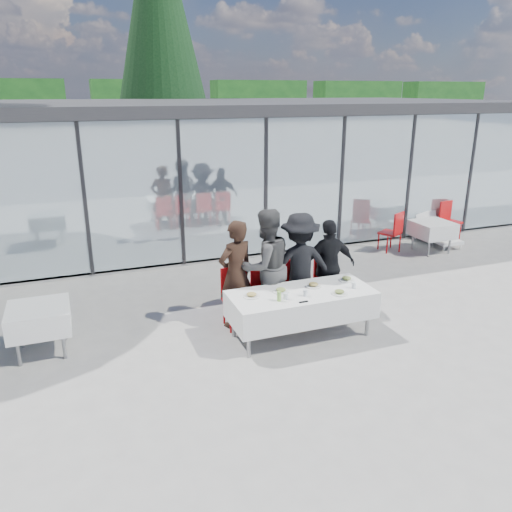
{
  "coord_description": "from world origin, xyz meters",
  "views": [
    {
      "loc": [
        -3.09,
        -6.36,
        3.71
      ],
      "look_at": [
        -0.26,
        1.2,
        1.03
      ],
      "focal_mm": 35.0,
      "sensor_mm": 36.0,
      "label": 1
    }
  ],
  "objects": [
    {
      "name": "folded_eyeglasses",
      "position": [
        -0.07,
        -0.29,
        0.76
      ],
      "size": [
        0.14,
        0.03,
        0.01
      ],
      "primitive_type": "cube",
      "color": "black",
      "rests_on": "dining_table"
    },
    {
      "name": "diner_a",
      "position": [
        -0.75,
        0.81,
        0.9
      ],
      "size": [
        0.83,
        0.83,
        1.79
      ],
      "primitive_type": "imported",
      "rotation": [
        0.0,
        0.0,
        3.47
      ],
      "color": "black",
      "rests_on": "ground"
    },
    {
      "name": "diner_d",
      "position": [
        0.94,
        0.81,
        0.82
      ],
      "size": [
        1.03,
        1.03,
        1.65
      ],
      "primitive_type": "imported",
      "rotation": [
        0.0,
        0.0,
        3.08
      ],
      "color": "black",
      "rests_on": "ground"
    },
    {
      "name": "treeline",
      "position": [
        -2.0,
        28.0,
        2.2
      ],
      "size": [
        62.5,
        2.0,
        4.4
      ],
      "color": "#133E15",
      "rests_on": "ground"
    },
    {
      "name": "plate_a",
      "position": [
        -0.71,
        0.17,
        0.78
      ],
      "size": [
        0.26,
        0.26,
        0.07
      ],
      "color": "silver",
      "rests_on": "dining_table"
    },
    {
      "name": "lounger",
      "position": [
        5.51,
        3.56,
        0.26
      ],
      "size": [
        0.7,
        1.37,
        0.72
      ],
      "color": "white",
      "rests_on": "ground"
    },
    {
      "name": "diner_chair_d",
      "position": [
        0.94,
        0.83,
        0.54
      ],
      "size": [
        0.44,
        0.44,
        0.97
      ],
      "color": "#BB0C0E",
      "rests_on": "ground"
    },
    {
      "name": "pavilion",
      "position": [
        2.0,
        8.16,
        2.15
      ],
      "size": [
        14.8,
        8.8,
        3.44
      ],
      "color": "gray",
      "rests_on": "ground"
    },
    {
      "name": "plate_extra",
      "position": [
        0.58,
        -0.2,
        0.78
      ],
      "size": [
        0.26,
        0.26,
        0.07
      ],
      "color": "silver",
      "rests_on": "dining_table"
    },
    {
      "name": "diner_chair_c",
      "position": [
        0.38,
        0.83,
        0.54
      ],
      "size": [
        0.44,
        0.44,
        0.97
      ],
      "color": "#BB0C0E",
      "rests_on": "ground"
    },
    {
      "name": "ground",
      "position": [
        0.0,
        0.0,
        0.0
      ],
      "size": [
        90.0,
        90.0,
        0.0
      ],
      "primitive_type": "plane",
      "color": "gray",
      "rests_on": "ground"
    },
    {
      "name": "spare_table_left",
      "position": [
        -3.74,
        0.93,
        0.55
      ],
      "size": [
        0.86,
        0.86,
        0.74
      ],
      "color": "silver",
      "rests_on": "ground"
    },
    {
      "name": "spare_chair_b",
      "position": [
        4.05,
        3.28,
        0.54
      ],
      "size": [
        0.59,
        0.59,
        0.97
      ],
      "color": "#BB0C0E",
      "rests_on": "ground"
    },
    {
      "name": "diner_b",
      "position": [
        -0.23,
        0.81,
        0.96
      ],
      "size": [
        1.11,
        1.11,
        1.93
      ],
      "primitive_type": "imported",
      "rotation": [
        0.0,
        0.0,
        3.34
      ],
      "color": "#464646",
      "rests_on": "ground"
    },
    {
      "name": "spare_table_right",
      "position": [
        4.91,
        2.94,
        0.55
      ],
      "size": [
        0.86,
        0.86,
        0.74
      ],
      "color": "silver",
      "rests_on": "ground"
    },
    {
      "name": "drinking_glasses",
      "position": [
        0.23,
        -0.08,
        0.8
      ],
      "size": [
        1.25,
        0.09,
        0.1
      ],
      "color": "silver",
      "rests_on": "dining_table"
    },
    {
      "name": "plate_c",
      "position": [
        0.35,
        0.22,
        0.78
      ],
      "size": [
        0.26,
        0.26,
        0.07
      ],
      "color": "silver",
      "rests_on": "dining_table"
    },
    {
      "name": "plate_d",
      "position": [
        0.98,
        0.27,
        0.78
      ],
      "size": [
        0.26,
        0.26,
        0.07
      ],
      "color": "silver",
      "rests_on": "dining_table"
    },
    {
      "name": "diner_c",
      "position": [
        0.38,
        0.81,
        0.91
      ],
      "size": [
        1.34,
        1.34,
        1.81
      ],
      "primitive_type": "imported",
      "rotation": [
        0.0,
        0.0,
        2.98
      ],
      "color": "black",
      "rests_on": "ground"
    },
    {
      "name": "diner_chair_b",
      "position": [
        -0.23,
        0.83,
        0.54
      ],
      "size": [
        0.44,
        0.44,
        0.97
      ],
      "color": "#BB0C0E",
      "rests_on": "ground"
    },
    {
      "name": "spare_chair_a",
      "position": [
        6.09,
        3.76,
        0.54
      ],
      "size": [
        0.51,
        0.51,
        0.97
      ],
      "color": "#BB0C0E",
      "rests_on": "ground"
    },
    {
      "name": "conifer_tree",
      "position": [
        0.5,
        13.0,
        5.99
      ],
      "size": [
        4.0,
        4.0,
        10.5
      ],
      "color": "#382316",
      "rests_on": "ground"
    },
    {
      "name": "diner_chair_a",
      "position": [
        -0.75,
        0.83,
        0.54
      ],
      "size": [
        0.44,
        0.44,
        0.97
      ],
      "color": "#BB0C0E",
      "rests_on": "ground"
    },
    {
      "name": "juice_bottle",
      "position": [
        -0.39,
        -0.12,
        0.82
      ],
      "size": [
        0.06,
        0.06,
        0.15
      ],
      "primitive_type": "cylinder",
      "color": "#88BE4F",
      "rests_on": "dining_table"
    },
    {
      "name": "plate_b",
      "position": [
        -0.23,
        0.19,
        0.78
      ],
      "size": [
        0.26,
        0.26,
        0.07
      ],
      "color": "silver",
      "rests_on": "dining_table"
    },
    {
      "name": "dining_table",
      "position": [
        0.08,
        0.08,
        0.54
      ],
      "size": [
        2.26,
        0.96,
        0.75
      ],
      "color": "silver",
      "rests_on": "ground"
    }
  ]
}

